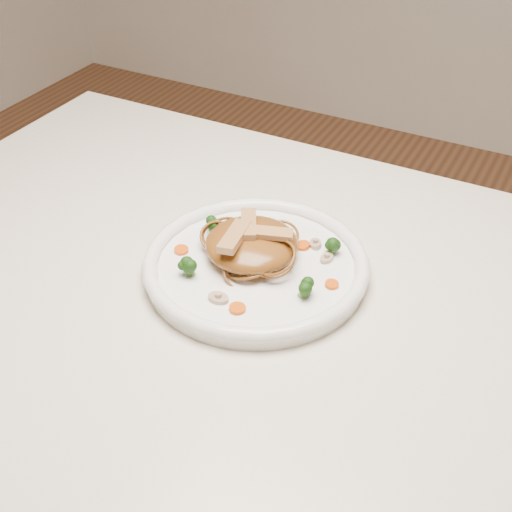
% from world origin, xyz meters
% --- Properties ---
extents(table, '(1.20, 0.80, 0.75)m').
position_xyz_m(table, '(0.00, 0.00, 0.65)').
color(table, beige).
rests_on(table, ground).
extents(plate, '(0.37, 0.37, 0.02)m').
position_xyz_m(plate, '(-0.02, 0.03, 0.76)').
color(plate, white).
rests_on(plate, table).
extents(noodle_mound, '(0.16, 0.16, 0.04)m').
position_xyz_m(noodle_mound, '(-0.04, 0.05, 0.79)').
color(noodle_mound, brown).
rests_on(noodle_mound, plate).
extents(chicken_a, '(0.06, 0.04, 0.01)m').
position_xyz_m(chicken_a, '(-0.01, 0.05, 0.81)').
color(chicken_a, tan).
rests_on(chicken_a, noodle_mound).
extents(chicken_b, '(0.05, 0.06, 0.01)m').
position_xyz_m(chicken_b, '(-0.05, 0.06, 0.81)').
color(chicken_b, tan).
rests_on(chicken_b, noodle_mound).
extents(chicken_c, '(0.03, 0.07, 0.01)m').
position_xyz_m(chicken_c, '(-0.05, 0.02, 0.81)').
color(chicken_c, tan).
rests_on(chicken_c, noodle_mound).
extents(broccoli_0, '(0.03, 0.03, 0.03)m').
position_xyz_m(broccoli_0, '(0.05, 0.10, 0.78)').
color(broccoli_0, '#153F0D').
rests_on(broccoli_0, plate).
extents(broccoli_1, '(0.03, 0.03, 0.03)m').
position_xyz_m(broccoli_1, '(-0.11, 0.07, 0.78)').
color(broccoli_1, '#153F0D').
rests_on(broccoli_1, plate).
extents(broccoli_2, '(0.03, 0.03, 0.03)m').
position_xyz_m(broccoli_2, '(-0.09, -0.02, 0.78)').
color(broccoli_2, '#153F0D').
rests_on(broccoli_2, plate).
extents(broccoli_3, '(0.03, 0.03, 0.03)m').
position_xyz_m(broccoli_3, '(0.06, 0.01, 0.78)').
color(broccoli_3, '#153F0D').
rests_on(broccoli_3, plate).
extents(carrot_0, '(0.02, 0.02, 0.00)m').
position_xyz_m(carrot_0, '(0.02, 0.10, 0.77)').
color(carrot_0, '#E75808').
rests_on(carrot_0, plate).
extents(carrot_1, '(0.03, 0.03, 0.00)m').
position_xyz_m(carrot_1, '(-0.12, 0.01, 0.77)').
color(carrot_1, '#E75808').
rests_on(carrot_1, plate).
extents(carrot_2, '(0.02, 0.02, 0.00)m').
position_xyz_m(carrot_2, '(0.08, 0.04, 0.77)').
color(carrot_2, '#E75808').
rests_on(carrot_2, plate).
extents(carrot_3, '(0.02, 0.02, 0.00)m').
position_xyz_m(carrot_3, '(-0.06, 0.12, 0.77)').
color(carrot_3, '#E75808').
rests_on(carrot_3, plate).
extents(carrot_4, '(0.02, 0.02, 0.00)m').
position_xyz_m(carrot_4, '(0.00, -0.06, 0.77)').
color(carrot_4, '#E75808').
rests_on(carrot_4, plate).
extents(mushroom_0, '(0.03, 0.03, 0.01)m').
position_xyz_m(mushroom_0, '(-0.03, -0.05, 0.77)').
color(mushroom_0, beige).
rests_on(mushroom_0, plate).
extents(mushroom_1, '(0.03, 0.03, 0.01)m').
position_xyz_m(mushroom_1, '(0.06, 0.09, 0.77)').
color(mushroom_1, beige).
rests_on(mushroom_1, plate).
extents(mushroom_2, '(0.03, 0.03, 0.01)m').
position_xyz_m(mushroom_2, '(-0.11, 0.08, 0.77)').
color(mushroom_2, beige).
rests_on(mushroom_2, plate).
extents(mushroom_3, '(0.03, 0.03, 0.01)m').
position_xyz_m(mushroom_3, '(0.03, 0.11, 0.77)').
color(mushroom_3, beige).
rests_on(mushroom_3, plate).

